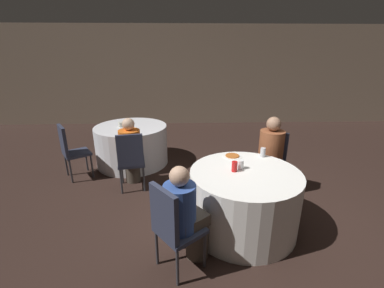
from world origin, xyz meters
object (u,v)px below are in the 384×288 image
Objects in this scene: chair_far_south at (131,157)px; soda_can_silver at (263,152)px; chair_near_southwest at (172,223)px; table_far at (132,145)px; person_orange_shirt at (131,152)px; person_blue_shirt at (186,216)px; person_floral_shirt at (269,157)px; chair_near_northeast at (272,157)px; pizza_plate_near at (232,156)px; table_near at (244,200)px; soda_can_red at (234,166)px; chair_far_southwest at (70,148)px.

chair_far_south is 7.73× the size of soda_can_silver.
chair_near_southwest is 1.64m from soda_can_silver.
soda_can_silver is at bearing 95.34° from chair_near_southwest.
soda_can_silver is (2.04, -1.56, 0.43)m from table_far.
person_blue_shirt is at bearing -73.30° from person_orange_shirt.
person_floral_shirt reaches higher than table_far.
person_floral_shirt is at bearing -20.44° from person_orange_shirt.
chair_near_southwest is 2.11m from chair_near_northeast.
person_floral_shirt is 4.73× the size of pizza_plate_near.
chair_near_northeast is at bearing 54.76° from table_near.
chair_near_northeast is 0.83× the size of person_orange_shirt.
person_floral_shirt is 9.86× the size of soda_can_silver.
soda_can_red is at bearing -97.76° from pizza_plate_near.
person_floral_shirt is at bearing 43.72° from chair_far_southwest.
chair_far_south is 3.71× the size of pizza_plate_near.
person_orange_shirt is at bearing 156.57° from pizza_plate_near.
chair_far_south is 1.93m from soda_can_silver.
chair_far_southwest is at bearing 150.92° from soda_can_red.
table_far is at bearing 159.52° from chair_near_southwest.
table_near is 10.65× the size of soda_can_red.
soda_can_red is at bearing -47.80° from person_orange_shirt.
chair_far_southwest is 7.73× the size of soda_can_red.
table_near is 0.96× the size of table_far.
person_floral_shirt is 2.10m from person_orange_shirt.
person_floral_shirt is (0.52, 0.74, 0.24)m from table_near.
person_blue_shirt reaches higher than pizza_plate_near.
soda_can_red reaches higher than table_near.
table_far is 2.77m from person_blue_shirt.
chair_far_southwest is (-1.78, 2.07, 0.00)m from chair_near_southwest.
soda_can_silver is (0.33, 0.46, 0.43)m from table_near.
person_orange_shirt is (-2.07, 0.37, -0.04)m from person_floral_shirt.
soda_can_silver reaches higher than pizza_plate_near.
chair_far_south is 1.00× the size of chair_far_southwest.
person_floral_shirt reaches higher than person_blue_shirt.
person_orange_shirt is at bearing 28.85° from chair_near_northeast.
soda_can_red is (-0.06, -0.45, 0.05)m from pizza_plate_near.
soda_can_silver is at bearing 37.79° from chair_far_southwest.
chair_near_southwest reaches higher than soda_can_red.
chair_near_northeast reaches higher than pizza_plate_near.
person_floral_shirt is 9.86× the size of soda_can_red.
chair_near_southwest reaches higher than table_near.
person_blue_shirt is at bearing -141.51° from table_near.
person_blue_shirt is (1.01, -2.58, 0.18)m from table_far.
person_blue_shirt reaches higher than table_near.
pizza_plate_near is at bearing 82.24° from soda_can_red.
person_orange_shirt is (-0.03, 0.17, 0.02)m from chair_far_south.
chair_near_southwest reaches higher than soda_can_silver.
chair_near_southwest is 0.85× the size of person_blue_shirt.
chair_near_northeast is at bearing 46.28° from chair_far_southwest.
chair_far_south is at bearing -79.76° from table_far.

